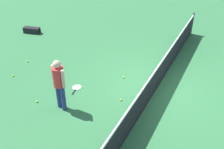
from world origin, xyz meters
The scene contains 10 objects.
ground_plane centered at (0.00, 0.00, 0.00)m, with size 40.00×40.00×0.00m, color #2D6B3D.
court_net centered at (0.00, 0.00, 0.50)m, with size 10.09×0.09×1.07m.
player_near_side centered at (2.32, -2.30, 1.01)m, with size 0.41×0.53×1.70m.
tennis_racket_near_player centered at (1.24, -2.48, 0.01)m, with size 0.60×0.37×0.03m.
tennis_ball_near_player centered at (2.47, -3.18, 0.03)m, with size 0.07×0.07×0.07m, color #C6E033.
tennis_ball_by_net centered at (0.64, -5.19, 0.03)m, with size 0.07×0.07×0.07m, color #C6E033.
tennis_ball_midcourt centered at (-0.06, -1.29, 0.03)m, with size 0.07×0.07×0.07m, color #C6E033.
tennis_ball_baseline centered at (1.18, -0.82, 0.03)m, with size 0.07×0.07×0.07m, color #C6E033.
tennis_ball_stray_left centered at (1.69, -4.95, 0.03)m, with size 0.07×0.07×0.07m, color #C6E033.
equipment_bag centered at (-1.64, -6.88, 0.14)m, with size 0.46×0.84×0.28m.
Camera 1 is at (7.37, 1.98, 5.44)m, focal length 43.02 mm.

